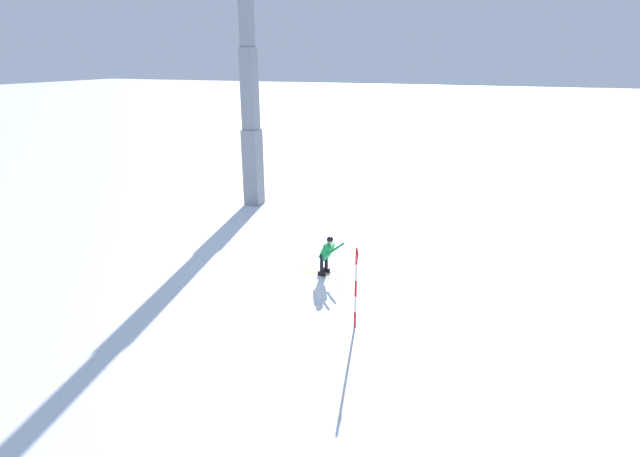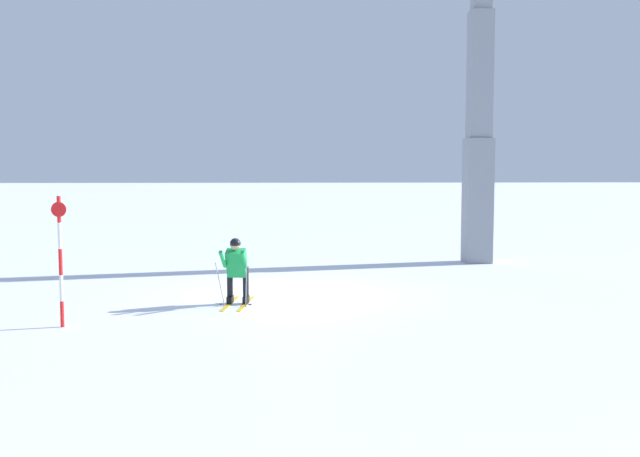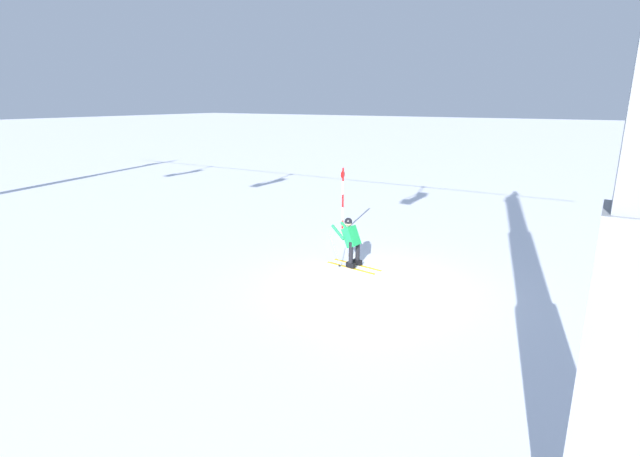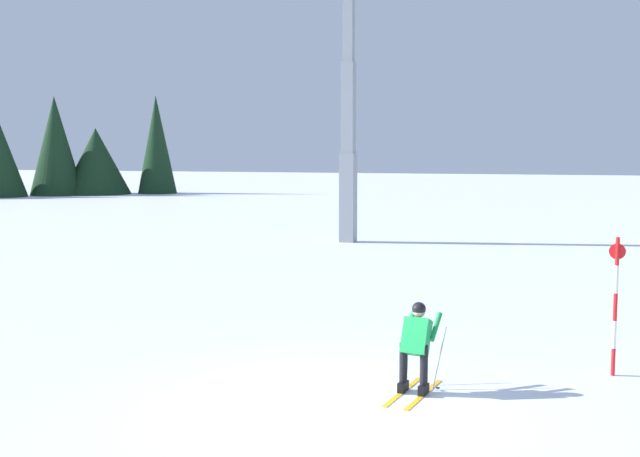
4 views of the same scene
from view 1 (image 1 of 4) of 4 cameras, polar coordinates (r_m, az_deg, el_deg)
name	(u,v)px [view 1 (image 1 of 4)]	position (r m, az deg, el deg)	size (l,w,h in m)	color
ground_plane	(309,259)	(19.20, -1.26, -3.54)	(260.00, 260.00, 0.00)	white
skier_carving_main	(327,253)	(17.53, 0.83, -2.83)	(1.78, 0.76, 1.60)	yellow
lift_tower_near	(250,106)	(25.67, -8.05, 13.81)	(0.82, 2.43, 12.34)	gray
trail_marker_pole	(356,286)	(14.03, 4.15, -6.60)	(0.07, 0.28, 2.47)	red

